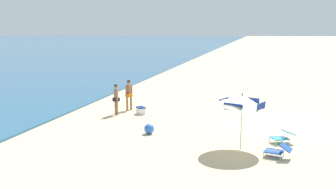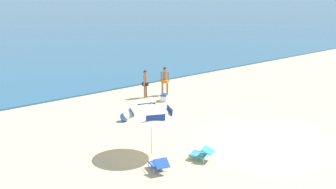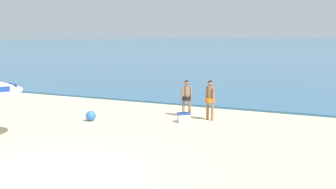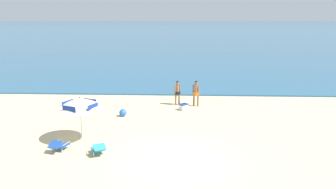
{
  "view_description": "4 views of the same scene",
  "coord_description": "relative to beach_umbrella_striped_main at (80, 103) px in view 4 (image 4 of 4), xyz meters",
  "views": [
    {
      "loc": [
        -17.74,
        1.63,
        4.29
      ],
      "look_at": [
        -1.31,
        5.55,
        1.4
      ],
      "focal_mm": 39.09,
      "sensor_mm": 36.0,
      "label": 1
    },
    {
      "loc": [
        -12.64,
        -9.3,
        6.32
      ],
      "look_at": [
        -0.83,
        5.57,
        0.99
      ],
      "focal_mm": 41.91,
      "sensor_mm": 36.0,
      "label": 2
    },
    {
      "loc": [
        7.42,
        -8.05,
        3.49
      ],
      "look_at": [
        -0.12,
        6.93,
        1.19
      ],
      "focal_mm": 44.92,
      "sensor_mm": 36.0,
      "label": 3
    },
    {
      "loc": [
        0.2,
        -12.01,
        5.58
      ],
      "look_at": [
        -0.61,
        6.86,
        1.11
      ],
      "focal_mm": 34.29,
      "sensor_mm": 36.0,
      "label": 4
    }
  ],
  "objects": [
    {
      "name": "lounge_chair_under_umbrella",
      "position": [
        1.19,
        -1.56,
        -1.55
      ],
      "size": [
        0.86,
        1.01,
        0.51
      ],
      "color": "teal",
      "rests_on": "ground"
    },
    {
      "name": "person_standing_near_shore",
      "position": [
        4.4,
        6.61,
        -0.89
      ],
      "size": [
        0.41,
        0.39,
        1.61
      ],
      "color": "#8C6042",
      "rests_on": "ground"
    },
    {
      "name": "ground_plane",
      "position": [
        4.46,
        -2.03,
        -1.82
      ],
      "size": [
        800.0,
        800.0,
        0.0
      ],
      "primitive_type": "plane",
      "color": "#D1BA8E"
    },
    {
      "name": "beach_ball",
      "position": [
        1.24,
        3.89,
        -1.61
      ],
      "size": [
        0.43,
        0.43,
        0.43
      ],
      "primitive_type": "sphere",
      "color": "blue",
      "rests_on": "ground"
    },
    {
      "name": "beach_umbrella_striped_main",
      "position": [
        0.0,
        0.0,
        0.0
      ],
      "size": [
        2.54,
        2.56,
        2.18
      ],
      "color": "silver",
      "rests_on": "ground"
    },
    {
      "name": "lounge_chair_beside_umbrella",
      "position": [
        -0.61,
        -1.29,
        -1.55
      ],
      "size": [
        0.75,
        1.0,
        0.52
      ],
      "color": "#1E4799",
      "rests_on": "ground"
    },
    {
      "name": "cooler_box",
      "position": [
        4.81,
        5.4,
        -1.62
      ],
      "size": [
        0.6,
        0.59,
        0.43
      ],
      "color": "white",
      "rests_on": "ground"
    },
    {
      "name": "ocean_water",
      "position": [
        4.46,
        409.18,
        -1.77
      ],
      "size": [
        800.0,
        800.0,
        0.1
      ],
      "primitive_type": "cube",
      "color": "#285B7F",
      "rests_on": "ground"
    },
    {
      "name": "person_standing_beside",
      "position": [
        5.61,
        6.32,
        -0.84
      ],
      "size": [
        0.46,
        0.41,
        1.69
      ],
      "color": "#8C6042",
      "rests_on": "ground"
    }
  ]
}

